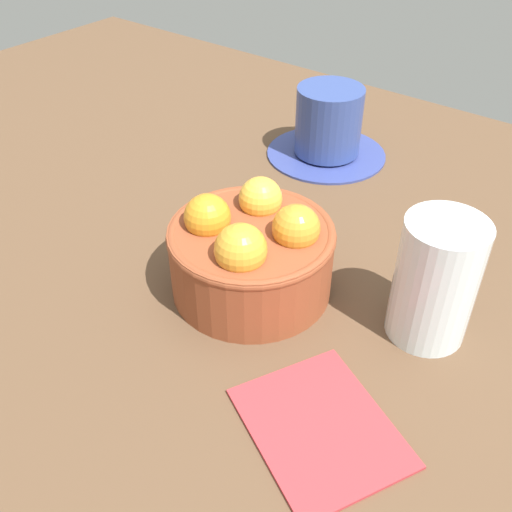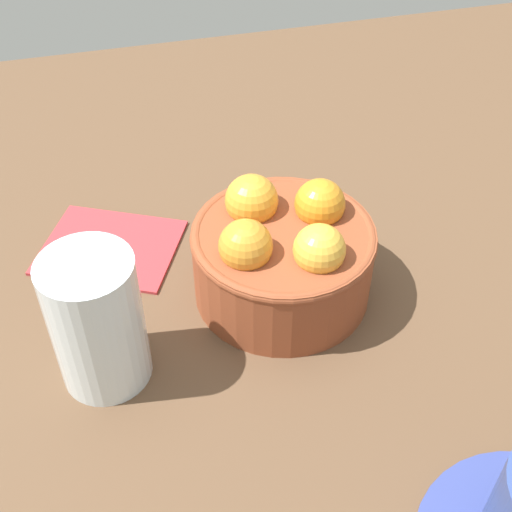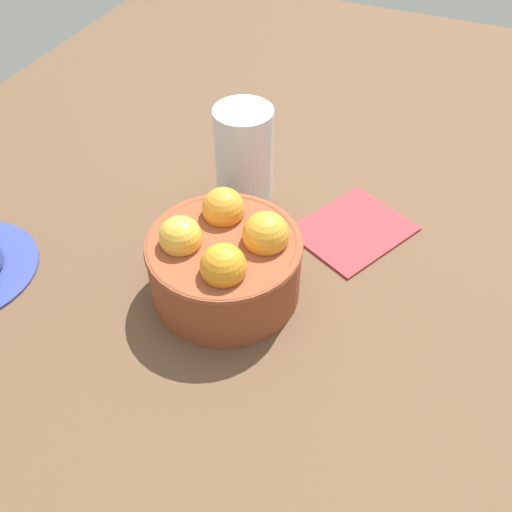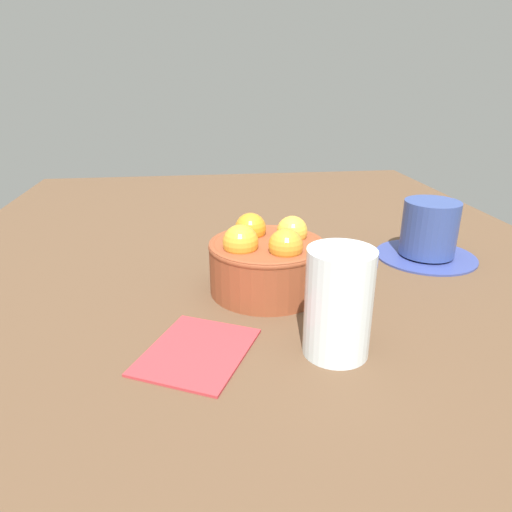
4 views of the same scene
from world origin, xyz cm
name	(u,v)px [view 3 (image 3 of 4)]	position (x,y,z in cm)	size (l,w,h in cm)	color
ground_plane	(227,303)	(0.00, 0.00, -2.07)	(154.04, 100.54, 4.13)	brown
terracotta_bowl	(225,260)	(0.02, -0.04, 4.29)	(15.02, 15.02, 9.66)	brown
water_glass	(244,153)	(15.25, 4.80, 5.59)	(6.72, 6.72, 11.18)	silver
folded_napkin	(353,229)	(13.69, -9.25, 0.30)	(12.03, 9.76, 0.60)	#B23338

